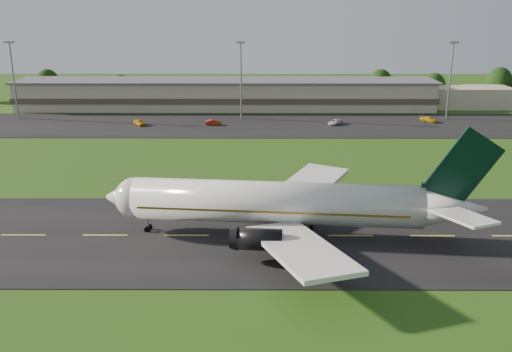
{
  "coord_description": "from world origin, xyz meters",
  "views": [
    {
      "loc": [
        9.63,
        -70.78,
        30.16
      ],
      "look_at": [
        9.28,
        8.0,
        6.0
      ],
      "focal_mm": 40.0,
      "sensor_mm": 36.0,
      "label": 1
    }
  ],
  "objects_px": {
    "light_mast_east": "(451,71)",
    "service_vehicle_a": "(140,122)",
    "terminal": "(248,95)",
    "light_mast_centre": "(241,71)",
    "service_vehicle_d": "(429,119)",
    "service_vehicle_b": "(213,122)",
    "service_vehicle_c": "(335,122)",
    "airliner": "(282,204)",
    "light_mast_west": "(13,71)"
  },
  "relations": [
    {
      "from": "service_vehicle_a",
      "to": "service_vehicle_d",
      "type": "bearing_deg",
      "value": -31.96
    },
    {
      "from": "terminal",
      "to": "service_vehicle_a",
      "type": "xyz_separation_m",
      "value": [
        -26.96,
        -24.97,
        -3.15
      ]
    },
    {
      "from": "light_mast_east",
      "to": "service_vehicle_b",
      "type": "bearing_deg",
      "value": -172.13
    },
    {
      "from": "light_mast_centre",
      "to": "service_vehicle_a",
      "type": "height_order",
      "value": "light_mast_centre"
    },
    {
      "from": "light_mast_centre",
      "to": "service_vehicle_c",
      "type": "bearing_deg",
      "value": -17.8
    },
    {
      "from": "airliner",
      "to": "terminal",
      "type": "xyz_separation_m",
      "value": [
        -6.4,
        96.26,
        -0.67
      ]
    },
    {
      "from": "light_mast_east",
      "to": "service_vehicle_a",
      "type": "distance_m",
      "value": 81.9
    },
    {
      "from": "light_mast_west",
      "to": "service_vehicle_a",
      "type": "xyz_separation_m",
      "value": [
        34.44,
        -8.79,
        -11.89
      ]
    },
    {
      "from": "service_vehicle_a",
      "to": "airliner",
      "type": "bearing_deg",
      "value": -100.29
    },
    {
      "from": "light_mast_west",
      "to": "service_vehicle_b",
      "type": "height_order",
      "value": "light_mast_west"
    },
    {
      "from": "light_mast_east",
      "to": "service_vehicle_a",
      "type": "xyz_separation_m",
      "value": [
        -80.56,
        -8.79,
        -11.89
      ]
    },
    {
      "from": "light_mast_east",
      "to": "service_vehicle_b",
      "type": "distance_m",
      "value": 63.58
    },
    {
      "from": "service_vehicle_a",
      "to": "light_mast_west",
      "type": "bearing_deg",
      "value": 130.32
    },
    {
      "from": "light_mast_east",
      "to": "service_vehicle_b",
      "type": "relative_size",
      "value": 5.09
    },
    {
      "from": "terminal",
      "to": "service_vehicle_b",
      "type": "height_order",
      "value": "terminal"
    },
    {
      "from": "airliner",
      "to": "service_vehicle_c",
      "type": "height_order",
      "value": "airliner"
    },
    {
      "from": "terminal",
      "to": "light_mast_centre",
      "type": "distance_m",
      "value": 18.45
    },
    {
      "from": "airliner",
      "to": "service_vehicle_d",
      "type": "distance_m",
      "value": 86.37
    },
    {
      "from": "light_mast_west",
      "to": "light_mast_east",
      "type": "bearing_deg",
      "value": 0.0
    },
    {
      "from": "service_vehicle_a",
      "to": "light_mast_east",
      "type": "bearing_deg",
      "value": -29.14
    },
    {
      "from": "light_mast_east",
      "to": "airliner",
      "type": "bearing_deg",
      "value": -120.52
    },
    {
      "from": "light_mast_centre",
      "to": "terminal",
      "type": "bearing_deg",
      "value": 85.05
    },
    {
      "from": "light_mast_west",
      "to": "light_mast_east",
      "type": "relative_size",
      "value": 1.0
    },
    {
      "from": "airliner",
      "to": "light_mast_centre",
      "type": "relative_size",
      "value": 2.52
    },
    {
      "from": "light_mast_west",
      "to": "service_vehicle_b",
      "type": "distance_m",
      "value": 55.14
    },
    {
      "from": "light_mast_centre",
      "to": "service_vehicle_b",
      "type": "relative_size",
      "value": 5.09
    },
    {
      "from": "service_vehicle_b",
      "to": "service_vehicle_c",
      "type": "xyz_separation_m",
      "value": [
        31.01,
        0.79,
        -0.01
      ]
    },
    {
      "from": "airliner",
      "to": "service_vehicle_c",
      "type": "relative_size",
      "value": 11.01
    },
    {
      "from": "airliner",
      "to": "light_mast_west",
      "type": "distance_m",
      "value": 105.24
    },
    {
      "from": "light_mast_centre",
      "to": "service_vehicle_a",
      "type": "bearing_deg",
      "value": -161.03
    },
    {
      "from": "light_mast_centre",
      "to": "light_mast_east",
      "type": "height_order",
      "value": "same"
    },
    {
      "from": "light_mast_west",
      "to": "service_vehicle_a",
      "type": "distance_m",
      "value": 37.48
    },
    {
      "from": "service_vehicle_b",
      "to": "service_vehicle_c",
      "type": "distance_m",
      "value": 31.02
    },
    {
      "from": "service_vehicle_c",
      "to": "light_mast_east",
      "type": "bearing_deg",
      "value": 48.13
    },
    {
      "from": "service_vehicle_a",
      "to": "terminal",
      "type": "bearing_deg",
      "value": 7.44
    },
    {
      "from": "airliner",
      "to": "terminal",
      "type": "relative_size",
      "value": 0.35
    },
    {
      "from": "airliner",
      "to": "light_mast_west",
      "type": "bearing_deg",
      "value": 135.75
    },
    {
      "from": "light_mast_west",
      "to": "terminal",
      "type": "bearing_deg",
      "value": 14.76
    },
    {
      "from": "terminal",
      "to": "service_vehicle_d",
      "type": "xyz_separation_m",
      "value": [
        47.73,
        -20.52,
        -3.22
      ]
    },
    {
      "from": "airliner",
      "to": "service_vehicle_a",
      "type": "height_order",
      "value": "airliner"
    },
    {
      "from": "light_mast_east",
      "to": "light_mast_centre",
      "type": "bearing_deg",
      "value": 180.0
    },
    {
      "from": "airliner",
      "to": "light_mast_centre",
      "type": "height_order",
      "value": "light_mast_centre"
    },
    {
      "from": "terminal",
      "to": "light_mast_centre",
      "type": "height_order",
      "value": "light_mast_centre"
    },
    {
      "from": "service_vehicle_c",
      "to": "service_vehicle_d",
      "type": "height_order",
      "value": "service_vehicle_d"
    },
    {
      "from": "airliner",
      "to": "service_vehicle_b",
      "type": "xyz_separation_m",
      "value": [
        -14.65,
        71.54,
        -3.9
      ]
    },
    {
      "from": "airliner",
      "to": "light_mast_west",
      "type": "xyz_separation_m",
      "value": [
        -67.8,
        80.08,
        8.08
      ]
    },
    {
      "from": "service_vehicle_d",
      "to": "service_vehicle_a",
      "type": "bearing_deg",
      "value": 135.88
    },
    {
      "from": "airliner",
      "to": "service_vehicle_b",
      "type": "bearing_deg",
      "value": 107.08
    },
    {
      "from": "light_mast_east",
      "to": "service_vehicle_c",
      "type": "xyz_separation_m",
      "value": [
        -30.84,
        -7.76,
        -11.99
      ]
    },
    {
      "from": "light_mast_east",
      "to": "service_vehicle_d",
      "type": "relative_size",
      "value": 4.37
    }
  ]
}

